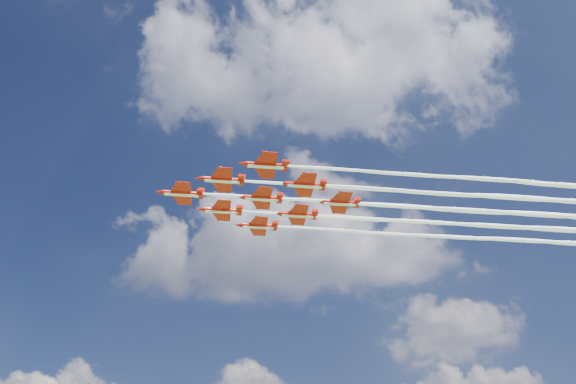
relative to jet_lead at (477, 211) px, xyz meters
name	(u,v)px	position (x,y,z in m)	size (l,w,h in m)	color
jet_lead	(477,211)	(0.00, 0.00, 0.00)	(148.30, 44.27, 2.86)	#BA140A
jet_row2_port	(526,198)	(10.93, -3.93, 0.00)	(148.30, 44.27, 2.86)	#BA140A
jet_row2_starb	(503,226)	(7.46, 8.90, 0.00)	(148.30, 44.27, 2.86)	#BA140A
jet_row3_centre	(550,215)	(18.39, 4.97, 0.00)	(148.30, 44.27, 2.86)	#BA140A
jet_row3_starb	(526,241)	(14.92, 17.80, 0.00)	(148.30, 44.27, 2.86)	#BA140A
jet_row4_starb	(572,230)	(25.86, 13.87, 0.00)	(148.30, 44.27, 2.86)	#BA140A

